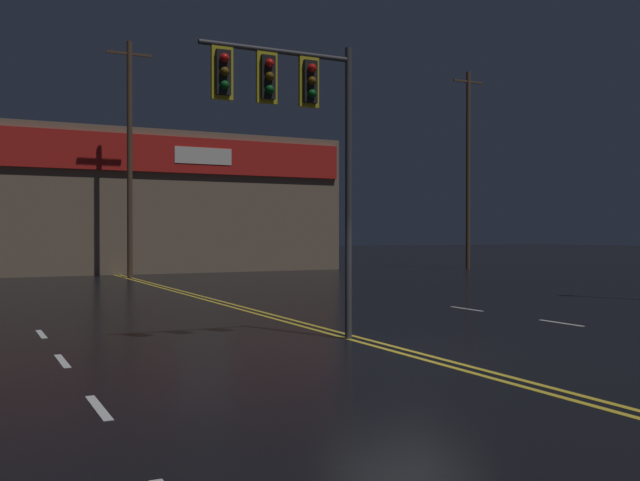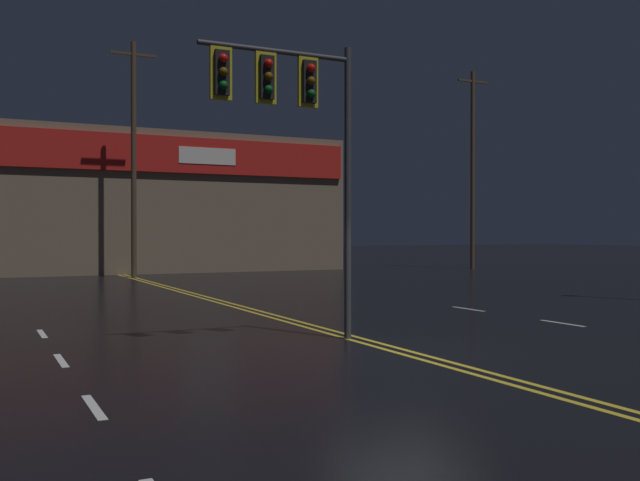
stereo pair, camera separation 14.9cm
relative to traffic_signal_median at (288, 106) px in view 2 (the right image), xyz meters
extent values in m
plane|color=black|center=(1.47, -1.85, -4.65)|extent=(200.00, 200.00, 0.00)
cube|color=gold|center=(1.32, -1.85, -4.65)|extent=(0.12, 60.00, 0.01)
cube|color=gold|center=(1.62, -1.85, -4.65)|extent=(0.12, 60.00, 0.01)
cube|color=silver|center=(-4.22, -3.65, -4.65)|extent=(0.12, 1.40, 0.01)
cube|color=silver|center=(-4.22, -0.05, -4.65)|extent=(0.12, 1.40, 0.01)
cube|color=silver|center=(-4.22, 3.55, -4.65)|extent=(0.12, 1.40, 0.01)
cube|color=silver|center=(7.15, -0.05, -4.65)|extent=(0.12, 1.40, 0.01)
cube|color=silver|center=(7.15, 3.55, -4.65)|extent=(0.12, 1.40, 0.01)
cylinder|color=#38383D|center=(1.34, 0.01, -1.68)|extent=(0.14, 0.14, 5.95)
cylinder|color=#38383D|center=(-0.24, 0.01, 1.05)|extent=(3.16, 0.10, 0.10)
cube|color=black|center=(0.44, 0.01, 0.51)|extent=(0.28, 0.24, 0.84)
cube|color=gold|center=(0.44, 0.01, 0.51)|extent=(0.42, 0.08, 0.99)
sphere|color=red|center=(0.44, -0.14, 0.76)|extent=(0.17, 0.17, 0.17)
sphere|color=#543707|center=(0.44, -0.14, 0.51)|extent=(0.17, 0.17, 0.17)
sphere|color=#084513|center=(0.44, -0.14, 0.26)|extent=(0.17, 0.17, 0.17)
cube|color=black|center=(-0.47, 0.01, 0.51)|extent=(0.28, 0.24, 0.84)
cube|color=gold|center=(-0.47, 0.01, 0.51)|extent=(0.42, 0.08, 0.99)
sphere|color=red|center=(-0.47, -0.14, 0.76)|extent=(0.17, 0.17, 0.17)
sphere|color=#543707|center=(-0.47, -0.14, 0.51)|extent=(0.17, 0.17, 0.17)
sphere|color=#084513|center=(-0.47, -0.14, 0.26)|extent=(0.17, 0.17, 0.17)
cube|color=black|center=(-1.37, 0.01, 0.51)|extent=(0.28, 0.24, 0.84)
cube|color=gold|center=(-1.37, 0.01, 0.51)|extent=(0.42, 0.08, 0.99)
sphere|color=red|center=(-1.37, -0.14, 0.76)|extent=(0.17, 0.17, 0.17)
sphere|color=#543707|center=(-1.37, -0.14, 0.51)|extent=(0.17, 0.17, 0.17)
sphere|color=#084513|center=(-1.37, -0.14, 0.26)|extent=(0.17, 0.17, 0.17)
cube|color=#7A6651|center=(1.47, 30.05, -0.77)|extent=(26.15, 10.00, 7.76)
cube|color=red|center=(1.47, 24.95, 1.75)|extent=(25.62, 0.20, 1.94)
cube|color=white|center=(6.04, 24.90, 1.75)|extent=(3.20, 0.16, 0.90)
cylinder|color=#4C3828|center=(1.55, 22.38, 1.10)|extent=(0.26, 0.26, 11.49)
cube|color=#4C3828|center=(1.55, 22.38, 6.24)|extent=(2.20, 0.12, 0.12)
cylinder|color=#4C3828|center=(22.13, 22.38, 1.41)|extent=(0.26, 0.26, 12.11)
cube|color=#4C3828|center=(22.13, 22.38, 6.86)|extent=(2.20, 0.12, 0.12)
camera|label=1|loc=(-5.72, -12.73, -2.49)|focal=40.00mm
camera|label=2|loc=(-5.58, -12.80, -2.49)|focal=40.00mm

